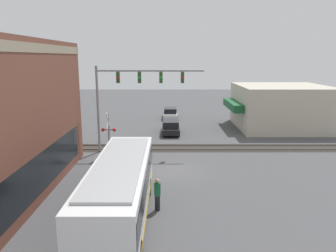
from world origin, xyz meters
The scene contains 9 objects.
ground_plane centered at (0.00, 0.00, 0.00)m, with size 120.00×120.00×0.00m, color #4C4C4F.
shop_building centered at (14.79, -12.28, 2.41)m, with size 9.54×10.86×4.82m.
city_bus centered at (-7.25, 2.80, 1.71)m, with size 10.62×2.59×3.09m.
traffic_signal_gantry centered at (4.85, 3.47, 5.53)m, with size 0.42×8.89×7.26m.
crossing_signal centered at (3.18, 5.20, 2.30)m, with size 1.41×1.18×3.81m.
rail_track_near centered at (6.00, 0.00, 0.03)m, with size 2.60×60.00×0.15m.
parked_car_black centered at (11.80, 0.20, 0.67)m, with size 4.84×1.82×1.43m.
parked_car_white centered at (20.57, 0.20, 0.66)m, with size 4.47×1.82×1.41m.
pedestrian_near_bus centered at (-6.08, 1.05, 0.90)m, with size 0.34×0.34×1.76m.
Camera 1 is at (-22.12, 0.49, 7.94)m, focal length 35.00 mm.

